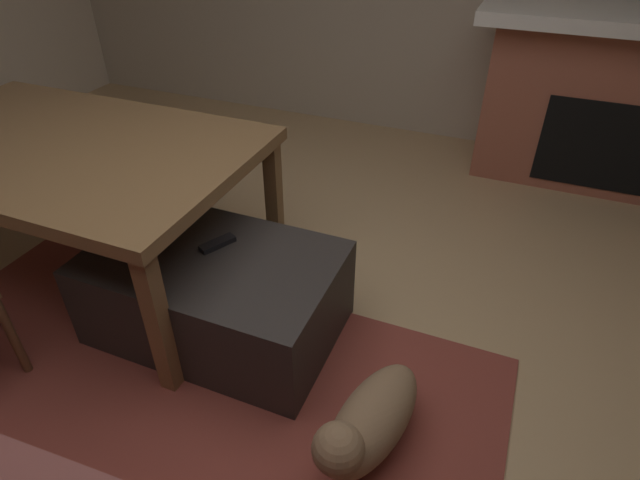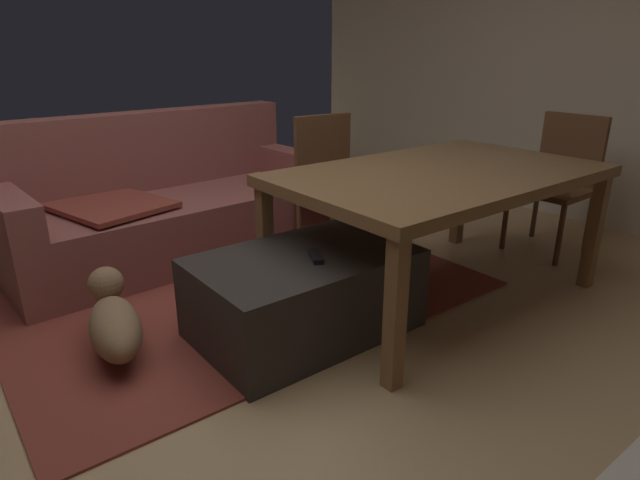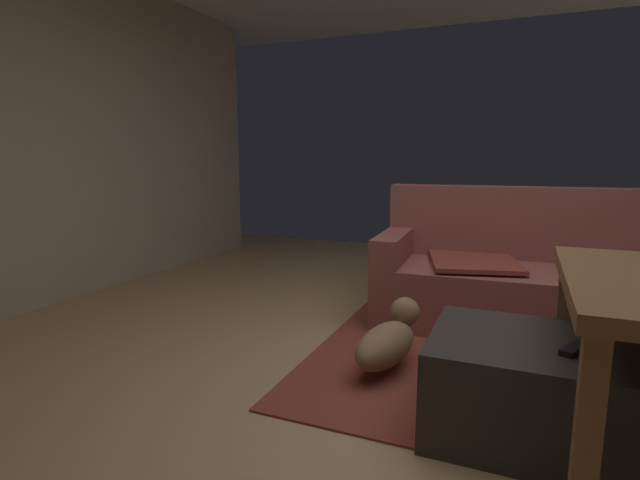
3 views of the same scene
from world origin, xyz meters
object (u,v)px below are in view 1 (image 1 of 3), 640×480
object	(u,v)px
fireplace	(630,102)
dining_table	(63,156)
small_dog	(369,423)
tv_remote	(218,243)
ottoman_coffee_table	(217,294)

from	to	relation	value
fireplace	dining_table	xyz separation A→B (m)	(2.52, 2.12, 0.12)
dining_table	small_dog	xyz separation A→B (m)	(-1.66, 0.48, -0.49)
tv_remote	small_dog	size ratio (longest dim) A/B	0.27
ottoman_coffee_table	small_dog	world-z (taller)	ottoman_coffee_table
dining_table	small_dog	world-z (taller)	dining_table
small_dog	fireplace	bearing A→B (deg)	-108.45
fireplace	small_dog	xyz separation A→B (m)	(0.86, 2.59, -0.37)
dining_table	small_dog	size ratio (longest dim) A/B	2.97
tv_remote	dining_table	xyz separation A→B (m)	(0.82, -0.04, 0.24)
ottoman_coffee_table	dining_table	distance (m)	0.96
fireplace	dining_table	size ratio (longest dim) A/B	1.12
fireplace	ottoman_coffee_table	world-z (taller)	fireplace
dining_table	fireplace	bearing A→B (deg)	-139.98
fireplace	ottoman_coffee_table	bearing A→B (deg)	52.97
ottoman_coffee_table	small_dog	size ratio (longest dim) A/B	1.78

